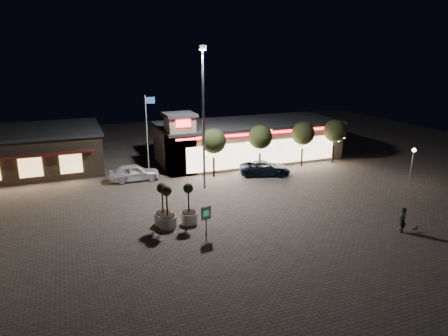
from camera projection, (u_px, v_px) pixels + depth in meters
name	position (u px, v px, depth m)	size (l,w,h in m)	color
ground	(214.00, 227.00, 28.14)	(90.00, 90.00, 0.00)	#665A52
retail_building	(245.00, 140.00, 44.97)	(20.40, 8.40, 6.10)	tan
restaurant_building	(17.00, 151.00, 40.45)	(16.40, 11.00, 4.30)	#382D23
floodlight_pole	(203.00, 111.00, 34.00)	(0.60, 0.40, 12.38)	gray
flagpole	(148.00, 130.00, 37.74)	(0.95, 0.10, 8.00)	white
lamp_post_east	(413.00, 159.00, 36.25)	(0.36, 0.36, 3.48)	gray
string_tree_a	(214.00, 141.00, 38.36)	(2.42, 2.42, 4.79)	#332319
string_tree_b	(260.00, 137.00, 40.11)	(2.42, 2.42, 4.79)	#332319
string_tree_c	(303.00, 134.00, 41.87)	(2.42, 2.42, 4.79)	#332319
string_tree_d	(335.00, 131.00, 43.27)	(2.42, 2.42, 4.79)	#332319
pickup_truck	(265.00, 168.00, 39.66)	(2.33, 5.06, 1.41)	black
white_sedan	(134.00, 172.00, 37.94)	(1.89, 4.69, 1.60)	white
pedestrian	(403.00, 220.00, 27.10)	(0.64, 0.42, 1.75)	black
dog	(415.00, 228.00, 27.33)	(0.47, 0.26, 0.25)	#59514C
planter_left	(163.00, 211.00, 28.30)	(1.26, 1.26, 3.10)	white
planter_mid	(167.00, 214.00, 27.81)	(1.25, 1.25, 3.07)	white
planter_right	(189.00, 211.00, 28.48)	(1.22, 1.22, 3.01)	white
valet_sign	(206.00, 216.00, 26.21)	(0.71, 0.18, 2.16)	gray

